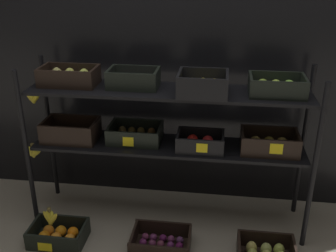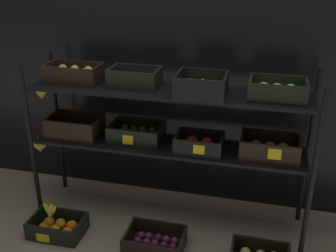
# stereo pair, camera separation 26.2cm
# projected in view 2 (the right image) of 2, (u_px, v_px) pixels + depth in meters

# --- Properties ---
(ground_plane) EXTENTS (10.00, 10.00, 0.00)m
(ground_plane) POSITION_uv_depth(u_px,v_px,m) (168.00, 216.00, 2.90)
(ground_plane) COLOR gray
(storefront_wall) EXTENTS (4.22, 0.12, 1.97)m
(storefront_wall) POSITION_uv_depth(u_px,v_px,m) (181.00, 69.00, 2.86)
(storefront_wall) COLOR black
(storefront_wall) RESTS_ON ground_plane
(display_rack) EXTENTS (1.94, 0.41, 1.10)m
(display_rack) POSITION_uv_depth(u_px,v_px,m) (166.00, 117.00, 2.60)
(display_rack) COLOR black
(display_rack) RESTS_ON ground_plane
(crate_ground_orange) EXTENTS (0.36, 0.25, 0.12)m
(crate_ground_orange) POSITION_uv_depth(u_px,v_px,m) (58.00, 227.00, 2.71)
(crate_ground_orange) COLOR black
(crate_ground_orange) RESTS_ON ground_plane
(crate_ground_plum) EXTENTS (0.37, 0.26, 0.12)m
(crate_ground_plum) POSITION_uv_depth(u_px,v_px,m) (155.00, 243.00, 2.57)
(crate_ground_plum) COLOR black
(crate_ground_plum) RESTS_ON ground_plane
(banana_bunch_loose) EXTENTS (0.12, 0.04, 0.14)m
(banana_bunch_loose) POSITION_uv_depth(u_px,v_px,m) (50.00, 210.00, 2.66)
(banana_bunch_loose) COLOR brown
(banana_bunch_loose) RESTS_ON crate_ground_orange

